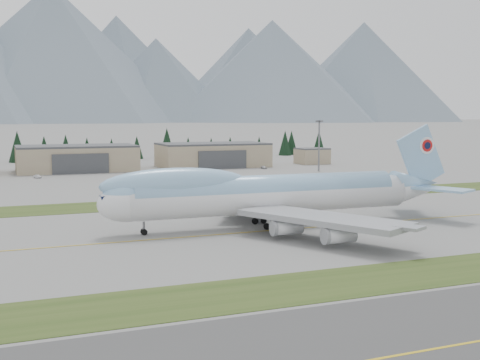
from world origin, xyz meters
name	(u,v)px	position (x,y,z in m)	size (l,w,h in m)	color
ground	(246,233)	(0.00, 0.00, 0.00)	(7000.00, 7000.00, 0.00)	slate
grass_strip_near	(349,282)	(0.00, -38.00, 0.00)	(400.00, 14.00, 0.08)	#2E4317
grass_strip_far	(182,202)	(0.00, 45.00, 0.00)	(400.00, 18.00, 0.08)	#2E4317
asphalt_taxiway	(476,342)	(0.00, -62.00, 0.00)	(400.00, 32.00, 0.04)	#3A3A3A
taxiway_line_main	(246,233)	(0.00, 0.00, 0.00)	(400.00, 0.40, 0.02)	gold
taxiway_line_near	(476,342)	(0.00, -62.00, 0.00)	(400.00, 0.40, 0.02)	gold
boeing_747_freighter	(269,193)	(7.04, 4.52, 6.94)	(79.33, 68.97, 21.04)	white
hangar_center	(77,158)	(-15.00, 149.90, 5.39)	(48.00, 26.60, 10.80)	gray
hangar_right	(213,155)	(45.00, 149.90, 5.39)	(48.00, 26.60, 10.80)	gray
control_shed	(312,156)	(95.00, 148.00, 3.80)	(14.00, 12.00, 7.60)	gray
floodlight_masts	(34,137)	(-33.41, 112.06, 15.67)	(181.18, 5.14, 23.66)	slate
service_vehicle_a	(38,178)	(-32.09, 125.50, 0.00)	(1.61, 3.99, 1.36)	white
service_vehicle_b	(185,172)	(25.51, 128.51, 0.00)	(1.44, 4.08, 1.35)	yellow
service_vehicle_c	(264,169)	(61.94, 130.87, 0.00)	(1.71, 4.22, 1.22)	#A1A0A5
conifer_belt	(80,147)	(-6.17, 211.70, 7.10)	(279.31, 16.06, 16.54)	black
mountain_ridge_rear	(24,66)	(66.09, 2900.00, 255.95)	(4433.80, 1053.19, 526.59)	#515F6D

